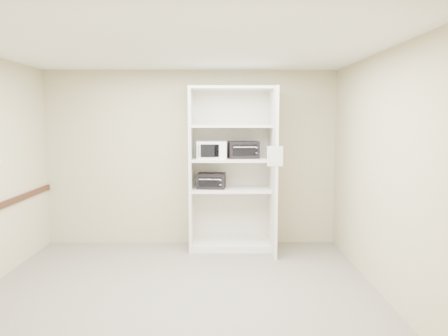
{
  "coord_description": "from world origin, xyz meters",
  "views": [
    {
      "loc": [
        0.45,
        -4.77,
        1.94
      ],
      "look_at": [
        0.51,
        1.25,
        1.27
      ],
      "focal_mm": 35.0,
      "sensor_mm": 36.0,
      "label": 1
    }
  ],
  "objects_px": {
    "microwave": "(212,150)",
    "toaster_oven_upper": "(243,150)",
    "shelving_unit": "(234,174)",
    "toaster_oven_lower": "(211,181)"
  },
  "relations": [
    {
      "from": "shelving_unit",
      "to": "toaster_oven_lower",
      "type": "height_order",
      "value": "shelving_unit"
    },
    {
      "from": "shelving_unit",
      "to": "toaster_oven_lower",
      "type": "relative_size",
      "value": 5.91
    },
    {
      "from": "toaster_oven_upper",
      "to": "toaster_oven_lower",
      "type": "relative_size",
      "value": 1.08
    },
    {
      "from": "shelving_unit",
      "to": "microwave",
      "type": "xyz_separation_m",
      "value": [
        -0.34,
        -0.06,
        0.37
      ]
    },
    {
      "from": "shelving_unit",
      "to": "microwave",
      "type": "relative_size",
      "value": 5.62
    },
    {
      "from": "shelving_unit",
      "to": "toaster_oven_upper",
      "type": "height_order",
      "value": "shelving_unit"
    },
    {
      "from": "microwave",
      "to": "toaster_oven_upper",
      "type": "bearing_deg",
      "value": 9.87
    },
    {
      "from": "shelving_unit",
      "to": "toaster_oven_upper",
      "type": "relative_size",
      "value": 5.48
    },
    {
      "from": "microwave",
      "to": "toaster_oven_upper",
      "type": "relative_size",
      "value": 0.97
    },
    {
      "from": "shelving_unit",
      "to": "toaster_oven_lower",
      "type": "distance_m",
      "value": 0.36
    }
  ]
}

